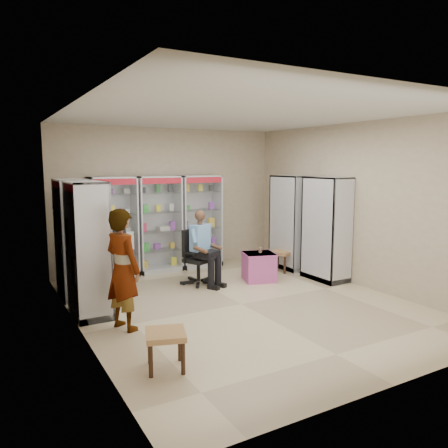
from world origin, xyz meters
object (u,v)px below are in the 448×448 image
cabinet_right_near (326,229)px  wooden_chair (112,262)px  cabinet_left_near (88,249)px  cabinet_back_left (113,227)px  woven_stool_b (166,350)px  pink_trunk (259,267)px  cabinet_back_mid (159,224)px  seated_shopkeeper (199,250)px  standing_man (123,269)px  cabinet_left_far (74,238)px  cabinet_back_right (199,221)px  woven_stool_a (282,261)px  cabinet_right_far (291,222)px  office_chair (198,257)px

cabinet_right_near → wooden_chair: size_ratio=2.13×
cabinet_left_near → cabinet_back_left: bearing=155.4°
cabinet_left_near → woven_stool_b: bearing=8.5°
pink_trunk → woven_stool_b: (-2.95, -2.56, -0.06)m
cabinet_back_mid → wooden_chair: cabinet_back_mid is taller
seated_shopkeeper → standing_man: (-1.88, -1.48, 0.17)m
seated_shopkeeper → cabinet_right_near: bearing=-44.7°
woven_stool_b → cabinet_back_mid: bearing=69.9°
cabinet_back_mid → pink_trunk: (1.40, -1.67, -0.73)m
cabinet_back_mid → cabinet_right_near: bearing=-40.8°
cabinet_back_left → cabinet_left_far: bearing=-135.0°
wooden_chair → pink_trunk: (2.60, -0.94, -0.20)m
cabinet_back_right → cabinet_back_mid: bearing=180.0°
cabinet_left_far → seated_shopkeeper: bearing=78.9°
cabinet_back_left → cabinet_left_far: 1.32m
wooden_chair → woven_stool_a: bearing=-8.9°
cabinet_right_far → standing_man: cabinet_right_far is taller
cabinet_back_right → cabinet_left_far: size_ratio=1.00×
cabinet_back_mid → cabinet_right_near: same height
cabinet_left_near → standing_man: (0.28, -0.80, -0.17)m
cabinet_back_left → cabinet_back_mid: (0.95, 0.00, 0.00)m
cabinet_right_far → woven_stool_b: cabinet_right_far is taller
cabinet_right_near → wooden_chair: (-3.78, 1.50, -0.53)m
wooden_chair → seated_shopkeeper: seated_shopkeeper is taller
cabinet_right_near → woven_stool_a: cabinet_right_near is taller
cabinet_back_right → woven_stool_a: size_ratio=4.62×
standing_man → cabinet_back_mid: bearing=-51.3°
cabinet_right_near → cabinet_left_far: 4.65m
seated_shopkeeper → standing_man: standing_man is taller
cabinet_left_near → seated_shopkeeper: cabinet_left_near is taller
woven_stool_b → office_chair: bearing=58.0°
cabinet_right_far → cabinet_right_near: same height
office_chair → cabinet_back_left: bearing=109.6°
cabinet_right_far → office_chair: bearing=94.3°
cabinet_back_left → seated_shopkeeper: 1.86m
cabinet_right_near → seated_shopkeeper: 2.49m
cabinet_right_far → cabinet_right_near: size_ratio=1.00×
seated_shopkeeper → cabinet_back_right: bearing=39.9°
cabinet_back_right → standing_man: (-2.55, -2.83, -0.17)m
cabinet_back_right → wooden_chair: 2.33m
woven_stool_a → woven_stool_b: 4.82m
cabinet_left_near → pink_trunk: (3.28, 0.36, -0.73)m
woven_stool_b → cabinet_right_near: bearing=25.8°
cabinet_left_far → seated_shopkeeper: 2.23m
cabinet_right_far → seated_shopkeeper: 2.34m
pink_trunk → cabinet_left_near: bearing=-173.7°
seated_shopkeeper → standing_man: 2.40m
wooden_chair → seated_shopkeeper: (1.48, -0.62, 0.19)m
cabinet_left_far → cabinet_left_near: same height
cabinet_back_mid → cabinet_left_near: same height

